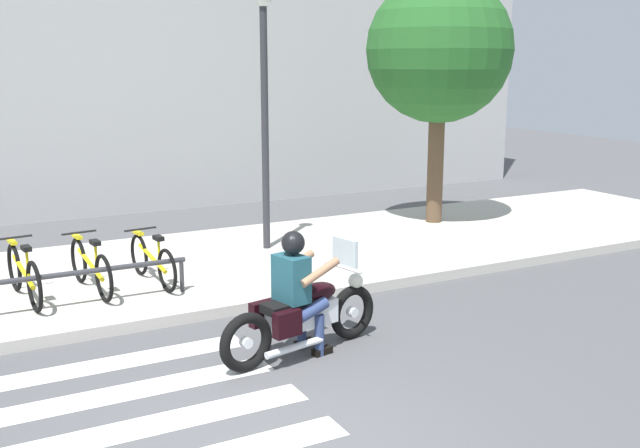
# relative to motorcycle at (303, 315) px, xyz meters

# --- Properties ---
(ground_plane) EXTENTS (48.00, 48.00, 0.00)m
(ground_plane) POSITION_rel_motorcycle_xyz_m (-1.18, -1.67, -0.46)
(ground_plane) COLOR #4C4C4F
(sidewalk) EXTENTS (24.00, 4.40, 0.15)m
(sidewalk) POSITION_rel_motorcycle_xyz_m (-1.18, 3.75, -0.39)
(sidewalk) COLOR #B7B2A8
(sidewalk) RESTS_ON ground
(crosswalk_stripe_3) EXTENTS (2.80, 0.40, 0.01)m
(crosswalk_stripe_3) POSITION_rel_motorcycle_xyz_m (-1.88, -0.87, -0.46)
(crosswalk_stripe_3) COLOR white
(crosswalk_stripe_3) RESTS_ON ground
(crosswalk_stripe_4) EXTENTS (2.80, 0.40, 0.01)m
(crosswalk_stripe_4) POSITION_rel_motorcycle_xyz_m (-1.88, -0.07, -0.46)
(crosswalk_stripe_4) COLOR white
(crosswalk_stripe_4) RESTS_ON ground
(crosswalk_stripe_5) EXTENTS (2.80, 0.40, 0.01)m
(crosswalk_stripe_5) POSITION_rel_motorcycle_xyz_m (-1.88, 0.73, -0.46)
(crosswalk_stripe_5) COLOR white
(crosswalk_stripe_5) RESTS_ON ground
(motorcycle) EXTENTS (2.16, 0.82, 1.25)m
(motorcycle) POSITION_rel_motorcycle_xyz_m (0.00, 0.00, 0.00)
(motorcycle) COLOR black
(motorcycle) RESTS_ON ground
(rider) EXTENTS (0.70, 0.63, 1.45)m
(rider) POSITION_rel_motorcycle_xyz_m (-0.08, -0.01, 0.37)
(rider) COLOR #1E4C59
(rider) RESTS_ON ground
(bicycle_3) EXTENTS (0.48, 1.75, 0.80)m
(bicycle_3) POSITION_rel_motorcycle_xyz_m (-2.59, 3.01, 0.05)
(bicycle_3) COLOR black
(bicycle_3) RESTS_ON sidewalk
(bicycle_4) EXTENTS (0.48, 1.74, 0.78)m
(bicycle_4) POSITION_rel_motorcycle_xyz_m (-1.74, 3.01, 0.04)
(bicycle_4) COLOR black
(bicycle_4) RESTS_ON sidewalk
(bicycle_5) EXTENTS (0.48, 1.65, 0.74)m
(bicycle_5) POSITION_rel_motorcycle_xyz_m (-0.88, 3.01, 0.03)
(bicycle_5) COLOR black
(bicycle_5) RESTS_ON sidewalk
(street_lamp) EXTENTS (0.28, 0.28, 4.37)m
(street_lamp) POSITION_rel_motorcycle_xyz_m (1.40, 4.15, 2.18)
(street_lamp) COLOR #2D2D33
(street_lamp) RESTS_ON ground
(tree_near_rack) EXTENTS (2.77, 2.77, 4.87)m
(tree_near_rack) POSITION_rel_motorcycle_xyz_m (5.19, 4.55, 2.99)
(tree_near_rack) COLOR brown
(tree_near_rack) RESTS_ON ground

